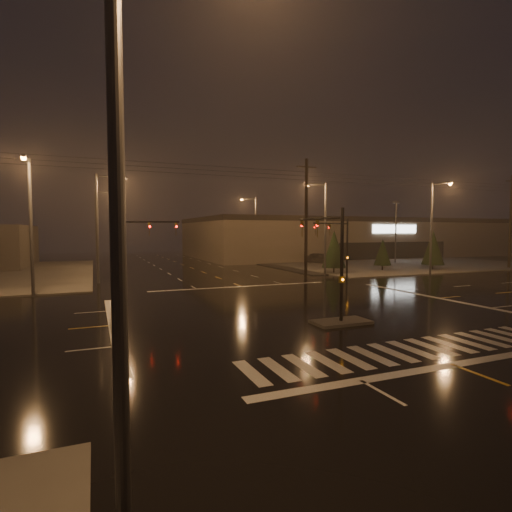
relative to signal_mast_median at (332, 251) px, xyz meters
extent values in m
plane|color=black|center=(0.00, 3.07, -3.75)|extent=(140.00, 140.00, 0.00)
cube|color=#494641|center=(30.00, 33.07, -3.69)|extent=(36.00, 36.00, 0.12)
cube|color=#494641|center=(0.00, -0.93, -3.68)|extent=(3.00, 1.60, 0.15)
cube|color=beige|center=(0.00, -5.93, -3.75)|extent=(15.00, 2.60, 0.01)
cube|color=beige|center=(0.00, -7.93, -3.75)|extent=(16.00, 0.50, 0.01)
cube|color=beige|center=(0.00, 14.07, -3.75)|extent=(16.00, 0.50, 0.01)
cube|color=black|center=(35.00, 31.07, -3.71)|extent=(50.00, 24.00, 0.08)
cube|color=#68604A|center=(35.00, 49.07, -0.25)|extent=(60.00, 28.00, 7.00)
cube|color=black|center=(35.00, 49.07, 3.05)|extent=(60.20, 28.20, 0.80)
cube|color=white|center=(35.00, 34.97, 1.45)|extent=(9.00, 0.20, 1.40)
cube|color=black|center=(35.00, 35.02, -2.15)|extent=(22.00, 0.15, 2.80)
cylinder|color=black|center=(0.00, -0.93, -0.75)|extent=(0.18, 0.18, 6.00)
cylinder|color=black|center=(0.00, 1.32, 1.75)|extent=(0.12, 4.50, 0.12)
imported|color=#594707|center=(0.00, 3.35, 1.70)|extent=(0.16, 0.20, 1.00)
cube|color=#594707|center=(0.00, -0.93, -1.45)|extent=(0.25, 0.18, 0.35)
cylinder|color=black|center=(10.50, 13.57, -0.75)|extent=(0.18, 0.18, 6.00)
cylinder|color=black|center=(8.15, 12.72, 1.75)|extent=(4.74, 1.82, 0.12)
imported|color=#594707|center=(6.04, 11.95, 1.70)|extent=(0.24, 0.22, 1.00)
cube|color=#594707|center=(10.50, 13.57, -1.45)|extent=(0.25, 0.18, 0.35)
cylinder|color=black|center=(-10.50, 13.57, -0.75)|extent=(0.18, 0.18, 6.00)
cylinder|color=black|center=(-8.15, 12.72, 1.75)|extent=(4.74, 1.82, 0.12)
imported|color=#594707|center=(-6.04, 11.95, 1.70)|extent=(0.24, 0.22, 1.00)
cube|color=#594707|center=(-10.50, 13.57, -1.45)|extent=(0.25, 0.18, 0.35)
cylinder|color=#38383A|center=(-11.50, -11.93, 1.25)|extent=(0.24, 0.24, 10.00)
cylinder|color=#38383A|center=(-11.50, 21.07, 1.25)|extent=(0.24, 0.24, 10.00)
cylinder|color=#38383A|center=(-10.30, 21.07, 6.05)|extent=(2.40, 0.14, 0.14)
cube|color=#38383A|center=(-9.20, 21.07, 6.00)|extent=(0.70, 0.30, 0.18)
sphere|color=orange|center=(-9.20, 21.07, 5.87)|extent=(0.32, 0.32, 0.32)
cylinder|color=#38383A|center=(-11.50, 37.07, 1.25)|extent=(0.24, 0.24, 10.00)
cylinder|color=#38383A|center=(-10.30, 37.07, 6.05)|extent=(2.40, 0.14, 0.14)
cube|color=#38383A|center=(-9.20, 37.07, 6.00)|extent=(0.70, 0.30, 0.18)
sphere|color=orange|center=(-9.20, 37.07, 5.87)|extent=(0.32, 0.32, 0.32)
cylinder|color=#38383A|center=(11.50, 19.07, 1.25)|extent=(0.24, 0.24, 10.00)
cylinder|color=#38383A|center=(10.30, 19.07, 6.05)|extent=(2.40, 0.14, 0.14)
cube|color=#38383A|center=(9.20, 19.07, 6.00)|extent=(0.70, 0.30, 0.18)
sphere|color=orange|center=(9.20, 19.07, 5.87)|extent=(0.32, 0.32, 0.32)
cylinder|color=#38383A|center=(11.50, 39.07, 1.25)|extent=(0.24, 0.24, 10.00)
cylinder|color=#38383A|center=(10.30, 39.07, 6.05)|extent=(2.40, 0.14, 0.14)
cube|color=#38383A|center=(9.20, 39.07, 6.00)|extent=(0.70, 0.30, 0.18)
sphere|color=orange|center=(9.20, 39.07, 5.87)|extent=(0.32, 0.32, 0.32)
cylinder|color=#38383A|center=(-16.00, 14.57, 1.25)|extent=(0.24, 0.24, 10.00)
cylinder|color=#38383A|center=(-16.00, 13.37, 6.05)|extent=(0.14, 2.40, 0.14)
cube|color=#38383A|center=(-16.00, 12.27, 6.00)|extent=(0.30, 0.70, 0.18)
sphere|color=orange|center=(-16.00, 12.27, 5.87)|extent=(0.32, 0.32, 0.32)
cylinder|color=#38383A|center=(22.00, 14.57, 1.25)|extent=(0.24, 0.24, 10.00)
cylinder|color=#38383A|center=(22.00, 13.37, 6.05)|extent=(0.14, 2.40, 0.14)
cube|color=#38383A|center=(22.00, 12.27, 6.00)|extent=(0.30, 0.70, 0.18)
sphere|color=orange|center=(22.00, 12.27, 5.87)|extent=(0.32, 0.32, 0.32)
cylinder|color=black|center=(8.00, 17.07, 2.25)|extent=(0.32, 0.32, 12.00)
cube|color=black|center=(8.00, 17.07, 7.45)|extent=(2.20, 0.12, 0.12)
cylinder|color=black|center=(38.00, 17.07, 2.25)|extent=(0.32, 0.32, 12.00)
cube|color=black|center=(38.00, 17.07, 7.45)|extent=(2.20, 0.12, 0.12)
cylinder|color=black|center=(13.39, 20.21, -3.40)|extent=(0.18, 0.18, 0.70)
cone|color=black|center=(13.39, 20.21, -0.95)|extent=(2.69, 2.69, 4.21)
cylinder|color=black|center=(20.53, 20.55, -3.40)|extent=(0.18, 0.18, 0.70)
cone|color=black|center=(20.53, 20.55, -1.45)|extent=(2.06, 2.06, 3.21)
cylinder|color=black|center=(26.92, 18.97, -3.40)|extent=(0.18, 0.18, 0.70)
cone|color=black|center=(26.92, 18.97, -0.97)|extent=(2.66, 2.66, 4.16)
imported|color=black|center=(19.16, 32.89, -2.94)|extent=(3.33, 5.16, 1.63)
camera|label=1|loc=(-11.84, -18.24, 1.03)|focal=28.00mm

